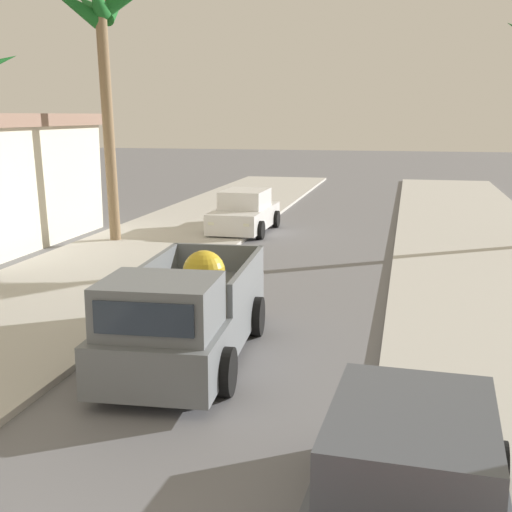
{
  "coord_description": "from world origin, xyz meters",
  "views": [
    {
      "loc": [
        2.83,
        -2.98,
        4.21
      ],
      "look_at": [
        -0.34,
        11.09,
        1.2
      ],
      "focal_mm": 47.52,
      "sensor_mm": 36.0,
      "label": 1
    }
  ],
  "objects": [
    {
      "name": "palm_tree_left_mid",
      "position": [
        -6.77,
        17.58,
        6.71
      ],
      "size": [
        3.32,
        3.12,
        8.3
      ],
      "color": "#846B4C",
      "rests_on": "ground"
    },
    {
      "name": "sidewalk_right",
      "position": [
        5.15,
        12.0,
        0.06
      ],
      "size": [
        5.32,
        60.0,
        0.12
      ],
      "primitive_type": "cube",
      "color": "beige",
      "rests_on": "ground"
    },
    {
      "name": "sidewalk_left",
      "position": [
        -5.15,
        12.0,
        0.06
      ],
      "size": [
        5.32,
        60.0,
        0.12
      ],
      "primitive_type": "cube",
      "color": "beige",
      "rests_on": "ground"
    },
    {
      "name": "car_right_near",
      "position": [
        2.97,
        3.1,
        0.71
      ],
      "size": [
        2.19,
        4.33,
        1.54
      ],
      "color": "#474C56",
      "rests_on": "ground"
    },
    {
      "name": "curb_right",
      "position": [
        3.89,
        12.0,
        0.05
      ],
      "size": [
        0.16,
        60.0,
        0.1
      ],
      "primitive_type": "cube",
      "color": "silver",
      "rests_on": "ground"
    },
    {
      "name": "car_left_mid",
      "position": [
        -2.96,
        20.86,
        0.71
      ],
      "size": [
        2.08,
        4.28,
        1.54
      ],
      "color": "silver",
      "rests_on": "ground"
    },
    {
      "name": "curb_left",
      "position": [
        -3.89,
        12.0,
        0.05
      ],
      "size": [
        0.16,
        60.0,
        0.1
      ],
      "primitive_type": "cube",
      "color": "silver",
      "rests_on": "ground"
    },
    {
      "name": "pickup_truck",
      "position": [
        -0.82,
        7.67,
        0.8
      ],
      "size": [
        2.44,
        5.31,
        1.8
      ],
      "color": "slate",
      "rests_on": "ground"
    }
  ]
}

